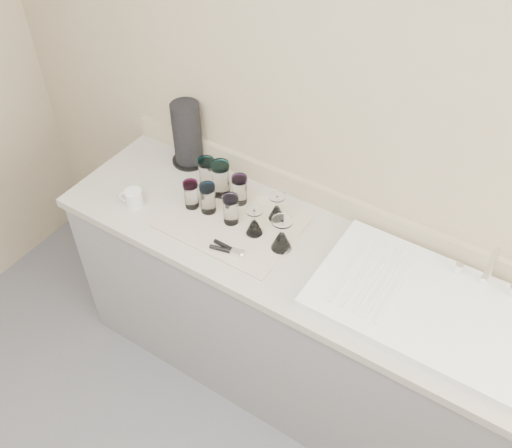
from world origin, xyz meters
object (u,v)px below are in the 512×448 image
Objects in this scene: tumbler_cyan at (221,179)px; sink_unit at (428,305)px; goblet_back_left at (277,211)px; paper_towel_roll at (187,135)px; tumbler_purple at (240,190)px; white_mug at (133,198)px; tumbler_teal at (207,173)px; tumbler_blue at (208,198)px; can_opener at (228,249)px; tumbler_magenta at (191,194)px; goblet_front_right at (282,238)px; tumbler_lavender at (231,209)px; goblet_front_left at (254,225)px.

sink_unit is at bearing -6.22° from tumbler_cyan.
paper_towel_roll is (-0.55, 0.12, 0.10)m from goblet_back_left.
tumbler_purple reaches higher than white_mug.
tumbler_purple is 0.19m from goblet_back_left.
tumbler_teal is 0.37m from goblet_back_left.
white_mug is at bearing -155.04° from tumbler_blue.
can_opener is at bearing -36.25° from tumbler_blue.
tumbler_blue reaches higher than white_mug.
tumbler_teal is 0.14m from tumbler_magenta.
white_mug is at bearing -92.10° from paper_towel_roll.
tumbler_purple is 0.91× the size of goblet_front_right.
white_mug is at bearing -155.75° from goblet_back_left.
tumbler_blue reaches higher than tumbler_lavender.
paper_towel_roll is (-0.21, 0.25, 0.08)m from tumbler_magenta.
tumbler_cyan reaches higher than tumbler_purple.
tumbler_teal is 1.29× the size of white_mug.
tumbler_purple is 1.09× the size of goblet_back_left.
tumbler_lavender reaches higher than goblet_back_left.
tumbler_blue is (0.10, -0.13, -0.01)m from tumbler_teal.
sink_unit is at bearing -8.43° from goblet_back_left.
tumbler_magenta is at bearing -50.57° from paper_towel_roll.
paper_towel_roll is at bearing 87.90° from white_mug.
tumbler_blue is (-0.08, -0.12, 0.00)m from tumbler_purple.
tumbler_purple is 0.20m from goblet_front_left.
tumbler_lavender is 0.90× the size of goblet_front_right.
tumbler_magenta is (-0.16, -0.13, -0.00)m from tumbler_purple.
tumbler_purple is 0.44× the size of paper_towel_roll.
tumbler_teal is at bearing 52.71° from white_mug.
tumbler_blue is 0.26m from can_opener.
tumbler_lavender is at bearing 177.98° from goblet_front_left.
goblet_back_left is at bearing -12.28° from paper_towel_roll.
tumbler_blue is 0.12m from tumbler_lavender.
goblet_front_left is 0.55m from white_mug.
paper_towel_roll is (-0.36, 0.12, 0.07)m from tumbler_purple.
tumbler_cyan is at bearing 153.57° from goblet_front_left.
sink_unit reaches higher than tumbler_teal.
can_opener is at bearing -141.79° from goblet_front_right.
sink_unit is at bearing -6.05° from tumbler_teal.
goblet_back_left is (0.29, -0.00, -0.04)m from tumbler_cyan.
tumbler_teal is 1.16× the size of tumbler_magenta.
sink_unit is 6.41× the size of tumbler_magenta.
tumbler_blue is 1.02× the size of tumbler_lavender.
sink_unit is 5.98× the size of tumbler_blue.
tumbler_cyan is 1.10× the size of goblet_front_right.
tumbler_cyan reaches higher than goblet_front_left.
sink_unit is 0.90m from tumbler_purple.
paper_towel_roll is at bearing 154.92° from goblet_front_left.
goblet_front_right reaches higher than white_mug.
goblet_back_left is at bearing 76.75° from can_opener.
tumbler_blue is 0.44× the size of paper_towel_roll.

